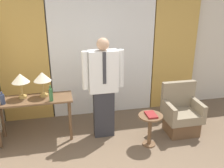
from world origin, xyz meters
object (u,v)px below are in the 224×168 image
bottle_by_lamp (51,95)px  side_table (150,125)px  table_lamp_right (42,78)px  person (103,86)px  bottle_near_edge (2,99)px  desk (34,105)px  table_lamp_left (20,79)px  book (151,115)px  armchair (181,115)px

bottle_by_lamp → side_table: size_ratio=0.48×
table_lamp_right → person: person is taller
bottle_near_edge → bottle_by_lamp: bottle_by_lamp is taller
desk → person: bearing=-6.6°
table_lamp_right → person: bearing=-11.6°
desk → table_lamp_left: (-0.17, 0.07, 0.46)m
bottle_near_edge → bottle_by_lamp: size_ratio=0.77×
bottle_near_edge → book: size_ratio=0.84×
desk → bottle_near_edge: 0.52m
desk → side_table: bearing=-18.3°
table_lamp_left → bottle_near_edge: bearing=-145.9°
table_lamp_right → armchair: table_lamp_right is taller
desk → person: (1.18, -0.14, 0.32)m
desk → table_lamp_right: size_ratio=2.98×
side_table → book: book is taller
armchair → side_table: size_ratio=1.64×
person → table_lamp_left: bearing=171.3°
armchair → book: bearing=-157.3°
table_lamp_left → armchair: bearing=-8.3°
bottle_near_edge → side_table: bearing=-12.0°
desk → armchair: size_ratio=1.39×
bottle_by_lamp → armchair: size_ratio=0.29×
table_lamp_left → person: size_ratio=0.24×
armchair → side_table: bearing=-158.1°
desk → armchair: armchair is taller
desk → table_lamp_right: bearing=21.7°
bottle_near_edge → side_table: (2.33, -0.50, -0.47)m
desk → bottle_near_edge: bottle_near_edge is taller
armchair → table_lamp_left: bearing=171.7°
desk → bottle_near_edge: (-0.46, -0.12, 0.21)m
armchair → book: (-0.71, -0.30, 0.24)m
bottle_near_edge → side_table: 2.43m
desk → armchair: (2.58, -0.33, -0.30)m
person → book: (0.70, -0.49, -0.38)m
table_lamp_right → book: size_ratio=1.73×
desk → armchair: bearing=-7.4°
table_lamp_right → book: bearing=-22.3°
table_lamp_right → bottle_near_edge: table_lamp_right is taller
desk → table_lamp_left: size_ratio=2.98×
person → book: person is taller
bottle_by_lamp → person: size_ratio=0.15×
person → armchair: (1.40, -0.20, -0.62)m
bottle_by_lamp → person: (0.88, 0.02, 0.08)m
person → table_lamp_right: bearing=168.4°
book → desk: bearing=161.4°
bottle_by_lamp → book: bottle_by_lamp is taller
table_lamp_left → bottle_near_edge: table_lamp_left is taller
table_lamp_left → bottle_by_lamp: 0.57m
table_lamp_left → armchair: size_ratio=0.47×
table_lamp_right → bottle_near_edge: 0.71m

